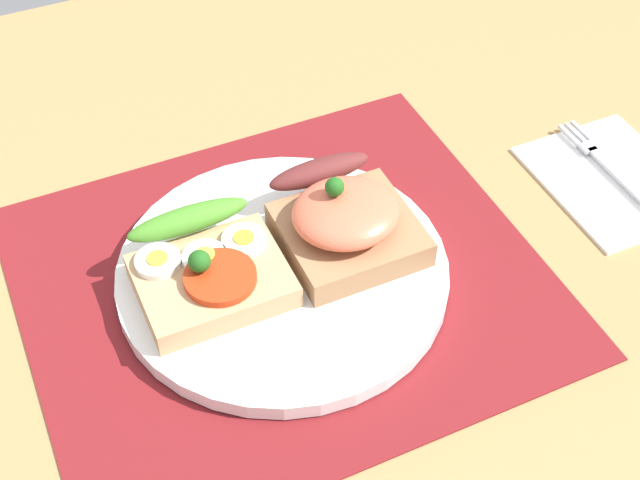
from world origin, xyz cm
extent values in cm
cube|color=#A07848|center=(0.00, 0.00, -1.60)|extent=(120.00, 90.00, 3.20)
cube|color=maroon|center=(0.00, 0.00, 0.15)|extent=(37.29, 32.85, 0.30)
cylinder|color=white|center=(0.00, 0.00, 0.94)|extent=(24.28, 24.28, 1.28)
cube|color=tan|center=(-5.33, 0.17, 2.55)|extent=(10.35, 8.16, 1.93)
cylinder|color=red|center=(-4.99, -1.00, 3.82)|extent=(5.06, 5.06, 0.60)
ellipsoid|color=#458726|center=(-5.33, 4.65, 4.42)|extent=(9.11, 2.20, 1.80)
sphere|color=#1E5919|center=(-6.04, 0.17, 4.92)|extent=(1.60, 1.60, 1.60)
cylinder|color=white|center=(-8.43, 2.25, 3.77)|extent=(3.24, 3.24, 0.50)
cylinder|color=yellow|center=(-8.43, 2.25, 4.10)|extent=(1.46, 1.46, 0.16)
cylinder|color=white|center=(-5.33, 1.20, 3.77)|extent=(3.24, 3.24, 0.50)
cylinder|color=yellow|center=(-5.33, 1.20, 4.10)|extent=(1.46, 1.46, 0.16)
cylinder|color=white|center=(-2.22, 1.62, 3.77)|extent=(3.24, 3.24, 0.50)
cylinder|color=yellow|center=(-2.22, 1.62, 4.10)|extent=(1.46, 1.46, 0.16)
cube|color=#9B6E49|center=(5.33, 0.27, 2.67)|extent=(9.64, 9.09, 2.16)
ellipsoid|color=#E36547|center=(5.05, -0.13, 5.03)|extent=(7.90, 7.28, 2.57)
ellipsoid|color=maroon|center=(5.33, 5.21, 4.65)|extent=(8.19, 2.20, 1.80)
sphere|color=#1E5919|center=(4.53, 0.87, 7.02)|extent=(1.40, 1.40, 1.40)
cube|color=white|center=(28.99, -1.21, 0.30)|extent=(11.20, 13.46, 0.60)
cube|color=#B7B7BC|center=(29.21, -3.51, 0.76)|extent=(0.80, 11.49, 0.32)
cube|color=#B7B7BC|center=(29.21, 2.44, 0.76)|extent=(1.50, 1.20, 0.32)
cube|color=#B7B7BC|center=(28.56, 4.44, 0.76)|extent=(0.32, 2.80, 0.32)
cube|color=#B7B7BC|center=(29.21, 4.44, 0.76)|extent=(0.32, 2.80, 0.32)
cube|color=#B7B7BC|center=(29.86, 4.44, 0.76)|extent=(0.32, 2.80, 0.32)
camera|label=1|loc=(-15.38, -40.24, 49.43)|focal=49.67mm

